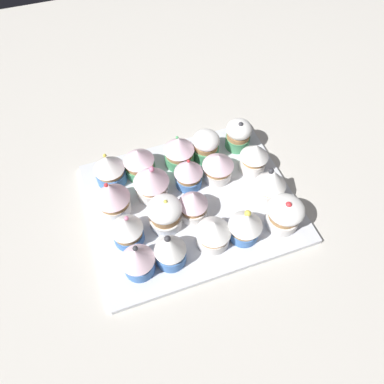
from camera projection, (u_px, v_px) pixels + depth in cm
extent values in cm
cube|color=beige|center=(192.00, 208.00, 72.14)|extent=(180.00, 180.00, 3.00)
cube|color=silver|center=(192.00, 202.00, 70.42)|extent=(39.22, 32.35, 1.20)
cylinder|color=#477AC6|center=(139.00, 265.00, 60.71)|extent=(5.33, 5.33, 2.73)
cylinder|color=#AD7F51|center=(138.00, 261.00, 59.15)|extent=(4.76, 4.76, 1.07)
cone|color=silver|center=(136.00, 256.00, 57.41)|extent=(5.82, 5.82, 3.17)
sphere|color=#333338|center=(135.00, 248.00, 56.54)|extent=(0.90, 0.90, 0.90)
cylinder|color=#477AC6|center=(171.00, 256.00, 61.73)|extent=(5.39, 5.39, 2.76)
cylinder|color=#AD7F51|center=(170.00, 251.00, 60.19)|extent=(4.81, 4.81, 1.00)
cone|color=white|center=(170.00, 244.00, 58.17)|extent=(5.51, 5.51, 3.91)
sphere|color=#333338|center=(167.00, 239.00, 56.77)|extent=(1.09, 1.09, 1.09)
cylinder|color=white|center=(213.00, 238.00, 63.90)|extent=(6.01, 6.01, 2.46)
cylinder|color=#AD7F51|center=(213.00, 233.00, 62.47)|extent=(5.67, 5.67, 1.02)
cone|color=white|center=(214.00, 227.00, 60.82)|extent=(6.29, 6.29, 3.00)
cylinder|color=#477AC6|center=(244.00, 232.00, 64.65)|extent=(5.45, 5.45, 2.30)
cylinder|color=#AD7F51|center=(245.00, 227.00, 63.12)|extent=(5.08, 5.08, 1.43)
cone|color=white|center=(247.00, 220.00, 61.23)|extent=(6.05, 6.05, 3.15)
sphere|color=#EAD64C|center=(248.00, 213.00, 60.41)|extent=(1.19, 1.19, 1.19)
cylinder|color=white|center=(282.00, 219.00, 66.11)|extent=(6.17, 6.17, 2.39)
cylinder|color=#AD7F51|center=(284.00, 214.00, 64.59)|extent=(5.54, 5.54, 1.30)
ellipsoid|color=white|center=(286.00, 210.00, 63.26)|extent=(6.75, 6.75, 3.23)
sphere|color=red|center=(289.00, 205.00, 62.11)|extent=(1.19, 1.19, 1.19)
cylinder|color=#477AC6|center=(129.00, 236.00, 64.25)|extent=(5.49, 5.49, 2.22)
cylinder|color=#AD7F51|center=(127.00, 231.00, 62.68)|extent=(5.16, 5.16, 1.60)
cone|color=white|center=(125.00, 224.00, 60.76)|extent=(5.80, 5.80, 3.06)
sphere|color=pink|center=(127.00, 218.00, 59.80)|extent=(0.77, 0.77, 0.77)
cylinder|color=white|center=(166.00, 220.00, 66.14)|extent=(6.17, 6.17, 2.30)
cylinder|color=#AD7F51|center=(165.00, 214.00, 64.56)|extent=(5.46, 5.46, 1.55)
ellipsoid|color=white|center=(164.00, 209.00, 63.08)|extent=(6.33, 6.33, 3.42)
sphere|color=#EAD64C|center=(166.00, 202.00, 62.02)|extent=(0.78, 0.78, 0.78)
cylinder|color=white|center=(193.00, 211.00, 67.26)|extent=(5.46, 5.46, 2.28)
cylinder|color=#AD7F51|center=(193.00, 206.00, 65.77)|extent=(4.86, 4.86, 1.35)
cone|color=silver|center=(193.00, 198.00, 63.82)|extent=(5.53, 5.53, 3.41)
cylinder|color=white|center=(268.00, 191.00, 69.62)|extent=(5.43, 5.43, 2.59)
cylinder|color=#AD7F51|center=(270.00, 186.00, 68.14)|extent=(4.82, 4.82, 1.00)
cone|color=white|center=(272.00, 178.00, 66.09)|extent=(6.05, 6.05, 3.99)
sphere|color=#333338|center=(271.00, 171.00, 64.74)|extent=(1.09, 1.09, 1.09)
cylinder|color=white|center=(115.00, 206.00, 67.82)|extent=(5.90, 5.90, 2.39)
cylinder|color=#AD7F51|center=(113.00, 200.00, 66.20)|extent=(5.65, 5.65, 1.57)
cone|color=silver|center=(111.00, 192.00, 63.91)|extent=(6.53, 6.53, 4.00)
sphere|color=red|center=(106.00, 185.00, 62.42)|extent=(0.81, 0.81, 0.81)
cylinder|color=white|center=(153.00, 190.00, 69.72)|extent=(6.19, 6.19, 2.77)
cylinder|color=#AD7F51|center=(152.00, 184.00, 68.01)|extent=(5.59, 5.59, 1.41)
cone|color=silver|center=(150.00, 175.00, 65.84)|extent=(6.85, 6.85, 3.86)
sphere|color=pink|center=(152.00, 169.00, 64.41)|extent=(1.11, 1.11, 1.11)
cylinder|color=#477AC6|center=(189.00, 180.00, 71.38)|extent=(5.31, 5.31, 2.26)
cylinder|color=#AD7F51|center=(189.00, 175.00, 69.84)|extent=(4.83, 4.83, 1.49)
cone|color=silver|center=(188.00, 167.00, 67.86)|extent=(5.68, 5.68, 3.33)
sphere|color=red|center=(188.00, 161.00, 66.61)|extent=(0.62, 0.62, 0.62)
cylinder|color=white|center=(217.00, 173.00, 72.29)|extent=(5.67, 5.67, 2.47)
cylinder|color=#AD7F51|center=(218.00, 167.00, 70.73)|extent=(5.39, 5.39, 1.35)
cone|color=silver|center=(219.00, 160.00, 69.00)|extent=(6.27, 6.27, 2.86)
cylinder|color=white|center=(252.00, 164.00, 73.48)|extent=(5.33, 5.33, 2.68)
cylinder|color=#AD7F51|center=(254.00, 158.00, 71.86)|extent=(4.72, 4.72, 1.26)
cone|color=white|center=(255.00, 151.00, 70.06)|extent=(5.74, 5.74, 3.15)
cylinder|color=#477AC6|center=(112.00, 176.00, 71.79)|extent=(5.99, 5.99, 2.59)
cylinder|color=#AD7F51|center=(110.00, 170.00, 70.21)|extent=(5.32, 5.32, 1.25)
cone|color=white|center=(107.00, 163.00, 68.35)|extent=(6.17, 6.17, 3.29)
sphere|color=#EAD64C|center=(105.00, 156.00, 67.38)|extent=(0.71, 0.71, 0.71)
cylinder|color=#4C9E6B|center=(140.00, 169.00, 72.94)|extent=(6.16, 6.16, 2.46)
cylinder|color=#AD7F51|center=(139.00, 163.00, 71.31)|extent=(5.60, 5.60, 1.50)
cone|color=silver|center=(138.00, 155.00, 69.52)|extent=(6.19, 6.19, 2.87)
cylinder|color=#4C9E6B|center=(179.00, 158.00, 74.48)|extent=(6.10, 6.10, 2.60)
cylinder|color=#AD7F51|center=(179.00, 152.00, 72.83)|extent=(5.65, 5.65, 1.42)
cone|color=silver|center=(179.00, 144.00, 70.92)|extent=(6.30, 6.30, 3.23)
sphere|color=#4CB266|center=(177.00, 138.00, 69.85)|extent=(0.61, 0.61, 0.61)
cylinder|color=#4C9E6B|center=(206.00, 152.00, 75.42)|extent=(5.59, 5.59, 2.76)
cylinder|color=#AD7F51|center=(206.00, 145.00, 73.83)|extent=(4.97, 4.97, 1.10)
ellipsoid|color=white|center=(206.00, 140.00, 72.52)|extent=(5.59, 5.59, 3.51)
cylinder|color=#4C9E6B|center=(237.00, 141.00, 77.12)|extent=(5.21, 5.21, 2.77)
cylinder|color=#AD7F51|center=(238.00, 135.00, 75.54)|extent=(4.91, 4.91, 1.08)
ellipsoid|color=white|center=(239.00, 129.00, 74.16)|extent=(5.43, 5.43, 3.80)
sphere|color=#333338|center=(241.00, 125.00, 72.51)|extent=(1.06, 1.06, 1.06)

